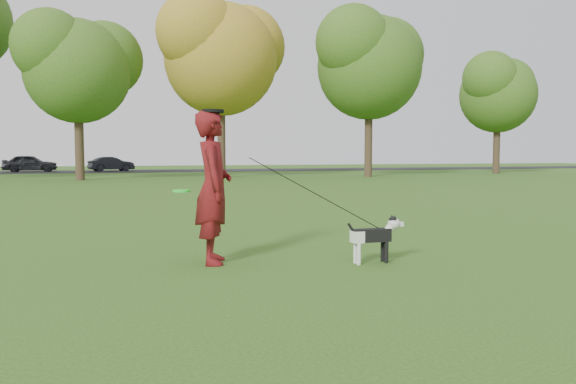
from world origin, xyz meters
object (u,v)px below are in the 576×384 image
object	(u,v)px
car_left	(30,163)
car_mid	(111,164)
man	(213,187)
dog	(375,234)

from	to	relation	value
car_left	car_mid	bearing A→B (deg)	-89.88
man	car_left	distance (m)	40.36
car_left	dog	bearing A→B (deg)	-166.45
man	dog	size ratio (longest dim) A/B	2.42
car_left	man	bearing A→B (deg)	-169.13
car_left	car_mid	size ratio (longest dim) A/B	1.12
car_mid	man	bearing A→B (deg)	162.54
car_mid	dog	bearing A→B (deg)	165.47
man	dog	bearing A→B (deg)	-97.49
man	car_mid	size ratio (longest dim) A/B	0.59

